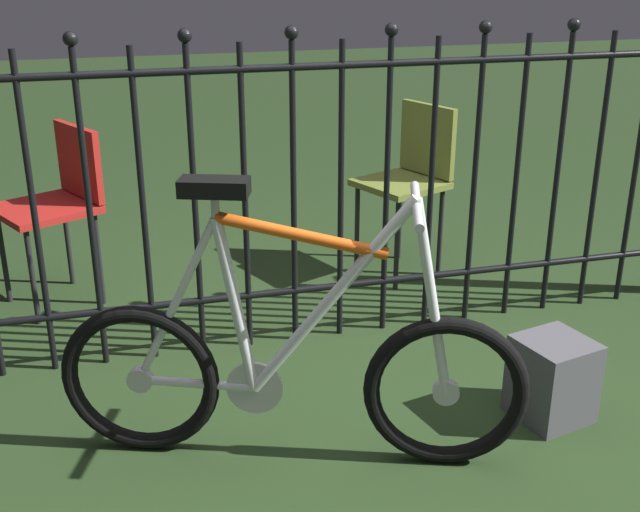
{
  "coord_description": "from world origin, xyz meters",
  "views": [
    {
      "loc": [
        -0.84,
        -2.23,
        1.54
      ],
      "look_at": [
        -0.18,
        0.2,
        0.55
      ],
      "focal_mm": 44.66,
      "sensor_mm": 36.0,
      "label": 1
    }
  ],
  "objects": [
    {
      "name": "ground_plane",
      "position": [
        0.0,
        0.0,
        0.0
      ],
      "size": [
        20.0,
        20.0,
        0.0
      ],
      "primitive_type": "plane",
      "color": "#223719"
    },
    {
      "name": "iron_fence",
      "position": [
        -0.07,
        0.67,
        0.67
      ],
      "size": [
        3.47,
        0.07,
        1.34
      ],
      "color": "black",
      "rests_on": "ground"
    },
    {
      "name": "bicycle",
      "position": [
        -0.36,
        -0.12,
        0.31
      ],
      "size": [
        1.4,
        0.59,
        0.92
      ],
      "color": "black",
      "rests_on": "ground"
    },
    {
      "name": "chair_olive",
      "position": [
        0.56,
        1.26,
        0.51
      ],
      "size": [
        0.47,
        0.47,
        0.83
      ],
      "color": "black",
      "rests_on": "ground"
    },
    {
      "name": "chair_red",
      "position": [
        -1.08,
        1.34,
        0.5
      ],
      "size": [
        0.52,
        0.52,
        0.8
      ],
      "color": "black",
      "rests_on": "ground"
    },
    {
      "name": "display_crate",
      "position": [
        0.56,
        -0.13,
        0.15
      ],
      "size": [
        0.28,
        0.28,
        0.29
      ],
      "primitive_type": "cube",
      "rotation": [
        0.0,
        0.0,
        0.23
      ],
      "color": "#4C4C51",
      "rests_on": "ground"
    }
  ]
}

